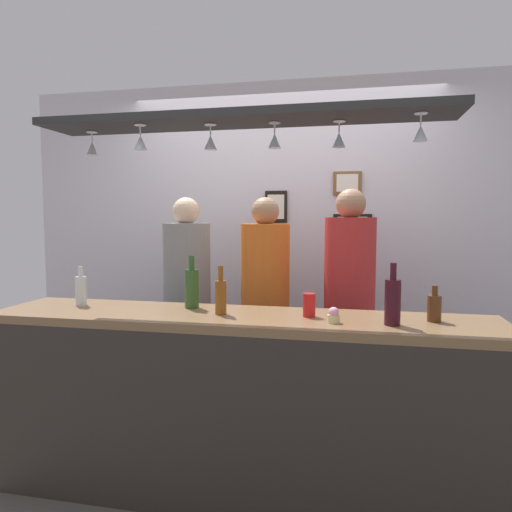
# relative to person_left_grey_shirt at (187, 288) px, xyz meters

# --- Properties ---
(ground_plane) EXTENTS (8.00, 8.00, 0.00)m
(ground_plane) POSITION_rel_person_left_grey_shirt_xyz_m (0.59, -0.45, -0.99)
(ground_plane) COLOR #4C4742
(back_wall) EXTENTS (4.40, 0.06, 2.60)m
(back_wall) POSITION_rel_person_left_grey_shirt_xyz_m (0.59, 0.65, 0.31)
(back_wall) COLOR silver
(back_wall) RESTS_ON ground_plane
(bar_counter) EXTENTS (2.70, 0.55, 0.99)m
(bar_counter) POSITION_rel_person_left_grey_shirt_xyz_m (0.59, -0.95, -0.32)
(bar_counter) COLOR brown
(bar_counter) RESTS_ON ground_plane
(overhead_glass_rack) EXTENTS (2.20, 0.36, 0.04)m
(overhead_glass_rack) POSITION_rel_person_left_grey_shirt_xyz_m (0.59, -0.75, 1.02)
(overhead_glass_rack) COLOR black
(hanging_wineglass_far_left) EXTENTS (0.07, 0.07, 0.13)m
(hanging_wineglass_far_left) POSITION_rel_person_left_grey_shirt_xyz_m (-0.31, -0.68, 0.91)
(hanging_wineglass_far_left) COLOR silver
(hanging_wineglass_far_left) RESTS_ON overhead_glass_rack
(hanging_wineglass_left) EXTENTS (0.07, 0.07, 0.13)m
(hanging_wineglass_left) POSITION_rel_person_left_grey_shirt_xyz_m (0.05, -0.82, 0.91)
(hanging_wineglass_left) COLOR silver
(hanging_wineglass_left) RESTS_ON overhead_glass_rack
(hanging_wineglass_center_left) EXTENTS (0.07, 0.07, 0.13)m
(hanging_wineglass_center_left) POSITION_rel_person_left_grey_shirt_xyz_m (0.42, -0.75, 0.91)
(hanging_wineglass_center_left) COLOR silver
(hanging_wineglass_center_left) RESTS_ON overhead_glass_rack
(hanging_wineglass_center) EXTENTS (0.07, 0.07, 0.13)m
(hanging_wineglass_center) POSITION_rel_person_left_grey_shirt_xyz_m (0.76, -0.73, 0.91)
(hanging_wineglass_center) COLOR silver
(hanging_wineglass_center) RESTS_ON overhead_glass_rack
(hanging_wineglass_center_right) EXTENTS (0.07, 0.07, 0.13)m
(hanging_wineglass_center_right) POSITION_rel_person_left_grey_shirt_xyz_m (1.09, -0.69, 0.91)
(hanging_wineglass_center_right) COLOR silver
(hanging_wineglass_center_right) RESTS_ON overhead_glass_rack
(hanging_wineglass_right) EXTENTS (0.07, 0.07, 0.13)m
(hanging_wineglass_right) POSITION_rel_person_left_grey_shirt_xyz_m (1.48, -0.80, 0.91)
(hanging_wineglass_right) COLOR silver
(hanging_wineglass_right) RESTS_ON overhead_glass_rack
(person_left_grey_shirt) EXTENTS (0.34, 0.34, 1.64)m
(person_left_grey_shirt) POSITION_rel_person_left_grey_shirt_xyz_m (0.00, 0.00, 0.00)
(person_left_grey_shirt) COLOR #2D334C
(person_left_grey_shirt) RESTS_ON ground_plane
(person_middle_orange_shirt) EXTENTS (0.34, 0.34, 1.64)m
(person_middle_orange_shirt) POSITION_rel_person_left_grey_shirt_xyz_m (0.58, 0.00, -0.00)
(person_middle_orange_shirt) COLOR #2D334C
(person_middle_orange_shirt) RESTS_ON ground_plane
(person_right_red_shirt) EXTENTS (0.34, 0.34, 1.69)m
(person_right_red_shirt) POSITION_rel_person_left_grey_shirt_xyz_m (1.15, 0.00, 0.03)
(person_right_red_shirt) COLOR #2D334C
(person_right_red_shirt) RESTS_ON ground_plane
(bottle_beer_amber_tall) EXTENTS (0.06, 0.06, 0.26)m
(bottle_beer_amber_tall) POSITION_rel_person_left_grey_shirt_xyz_m (0.49, -0.80, 0.10)
(bottle_beer_amber_tall) COLOR brown
(bottle_beer_amber_tall) RESTS_ON bar_counter
(bottle_soda_clear) EXTENTS (0.06, 0.06, 0.23)m
(bottle_soda_clear) POSITION_rel_person_left_grey_shirt_xyz_m (-0.38, -0.73, 0.09)
(bottle_soda_clear) COLOR silver
(bottle_soda_clear) RESTS_ON bar_counter
(bottle_beer_brown_stubby) EXTENTS (0.07, 0.07, 0.18)m
(bottle_beer_brown_stubby) POSITION_rel_person_left_grey_shirt_xyz_m (1.57, -0.75, 0.07)
(bottle_beer_brown_stubby) COLOR #512D14
(bottle_beer_brown_stubby) RESTS_ON bar_counter
(bottle_champagne_green) EXTENTS (0.08, 0.08, 0.30)m
(bottle_champagne_green) POSITION_rel_person_left_grey_shirt_xyz_m (0.28, -0.66, 0.11)
(bottle_champagne_green) COLOR #2D5623
(bottle_champagne_green) RESTS_ON bar_counter
(bottle_wine_dark_red) EXTENTS (0.08, 0.08, 0.30)m
(bottle_wine_dark_red) POSITION_rel_person_left_grey_shirt_xyz_m (1.37, -0.87, 0.11)
(bottle_wine_dark_red) COLOR #380F19
(bottle_wine_dark_red) RESTS_ON bar_counter
(drink_can) EXTENTS (0.07, 0.07, 0.12)m
(drink_can) POSITION_rel_person_left_grey_shirt_xyz_m (0.96, -0.77, 0.06)
(drink_can) COLOR red
(drink_can) RESTS_ON bar_counter
(cupcake) EXTENTS (0.06, 0.06, 0.08)m
(cupcake) POSITION_rel_person_left_grey_shirt_xyz_m (1.09, -0.88, 0.03)
(cupcake) COLOR beige
(cupcake) RESTS_ON bar_counter
(picture_frame_upper_small) EXTENTS (0.22, 0.02, 0.18)m
(picture_frame_upper_small) POSITION_rel_person_left_grey_shirt_xyz_m (1.12, 0.61, 0.78)
(picture_frame_upper_small) COLOR brown
(picture_frame_upper_small) RESTS_ON back_wall
(picture_frame_crest) EXTENTS (0.18, 0.02, 0.26)m
(picture_frame_crest) POSITION_rel_person_left_grey_shirt_xyz_m (0.55, 0.61, 0.60)
(picture_frame_crest) COLOR black
(picture_frame_crest) RESTS_ON back_wall
(picture_frame_lower_pair) EXTENTS (0.30, 0.02, 0.18)m
(picture_frame_lower_pair) POSITION_rel_person_left_grey_shirt_xyz_m (1.16, 0.61, 0.45)
(picture_frame_lower_pair) COLOR black
(picture_frame_lower_pair) RESTS_ON back_wall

